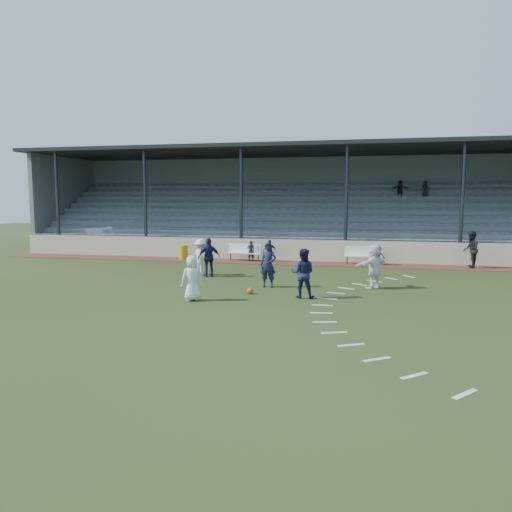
{
  "coord_description": "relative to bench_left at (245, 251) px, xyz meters",
  "views": [
    {
      "loc": [
        4.35,
        -16.4,
        3.58
      ],
      "look_at": [
        0.0,
        2.5,
        1.3
      ],
      "focal_mm": 35.0,
      "sensor_mm": 36.0,
      "label": 1
    }
  ],
  "objects": [
    {
      "name": "retaining_wall",
      "position": [
        2.58,
        0.68,
        0.02
      ],
      "size": [
        34.0,
        0.18,
        1.2
      ],
      "primitive_type": "cube",
      "color": "beige",
      "rests_on": "ground"
    },
    {
      "name": "player_white_wing",
      "position": [
        -0.7,
        -5.53,
        0.25
      ],
      "size": [
        1.24,
        1.0,
        1.68
      ],
      "primitive_type": "imported",
      "rotation": [
        0.0,
        0.0,
        2.74
      ],
      "color": "white",
      "rests_on": "ground"
    },
    {
      "name": "bench_right",
      "position": [
        6.59,
        -0.03,
        0.0
      ],
      "size": [
        2.02,
        0.54,
        0.95
      ],
      "rotation": [
        0.0,
        0.0,
        -0.04
      ],
      "color": "white",
      "rests_on": "cinder_track"
    },
    {
      "name": "player_navy_lead",
      "position": [
        2.98,
        -7.93,
        0.32
      ],
      "size": [
        0.68,
        0.47,
        1.8
      ],
      "primitive_type": "imported",
      "rotation": [
        0.0,
        0.0,
        -0.06
      ],
      "color": "#16193C",
      "rests_on": "ground"
    },
    {
      "name": "football",
      "position": [
        2.61,
        -9.47,
        -0.46
      ],
      "size": [
        0.24,
        0.24,
        0.24
      ],
      "primitive_type": "sphere",
      "color": "#D3600C",
      "rests_on": "ground"
    },
    {
      "name": "player_navy_mid",
      "position": [
        4.61,
        -9.73,
        0.3
      ],
      "size": [
        0.88,
        0.69,
        1.77
      ],
      "primitive_type": "imported",
      "rotation": [
        0.0,
        0.0,
        3.16
      ],
      "color": "#16193C",
      "rests_on": "ground"
    },
    {
      "name": "bench_left",
      "position": [
        0.0,
        0.0,
        0.0
      ],
      "size": [
        2.04,
        0.76,
        0.95
      ],
      "rotation": [
        0.0,
        0.0,
        -0.16
      ],
      "color": "white",
      "rests_on": "cinder_track"
    },
    {
      "name": "sub_right",
      "position": [
        7.39,
        -0.26,
        -0.07
      ],
      "size": [
        0.67,
        0.42,
        0.99
      ],
      "primitive_type": "imported",
      "rotation": [
        0.0,
        0.0,
        3.06
      ],
      "color": "black",
      "rests_on": "cinder_track"
    },
    {
      "name": "cinder_track",
      "position": [
        2.58,
        -0.37,
        -0.57
      ],
      "size": [
        34.0,
        2.0,
        0.02
      ],
      "primitive_type": "cube",
      "color": "#522921",
      "rests_on": "ground"
    },
    {
      "name": "grandstand",
      "position": [
        2.58,
        5.39,
        1.62
      ],
      "size": [
        34.6,
        9.0,
        6.61
      ],
      "color": "slate",
      "rests_on": "ground"
    },
    {
      "name": "trash_bin",
      "position": [
        -3.57,
        -0.34,
        -0.15
      ],
      "size": [
        0.51,
        0.51,
        0.82
      ],
      "primitive_type": "cylinder",
      "color": "gold",
      "rests_on": "cinder_track"
    },
    {
      "name": "player_white_lead",
      "position": [
        0.93,
        -11.09,
        0.21
      ],
      "size": [
        0.92,
        0.86,
        1.59
      ],
      "primitive_type": "imported",
      "rotation": [
        0.0,
        0.0,
        3.76
      ],
      "color": "white",
      "rests_on": "ground"
    },
    {
      "name": "penalty_arc",
      "position": [
        6.7,
        -10.87,
        -0.58
      ],
      "size": [
        3.89,
        14.63,
        0.01
      ],
      "color": "silver",
      "rests_on": "ground"
    },
    {
      "name": "player_navy_wing",
      "position": [
        -0.17,
        -5.91,
        0.3
      ],
      "size": [
        1.1,
        0.92,
        1.77
      ],
      "primitive_type": "imported",
      "rotation": [
        0.0,
        0.0,
        3.71
      ],
      "color": "#16193C",
      "rests_on": "ground"
    },
    {
      "name": "sub_left_far",
      "position": [
        1.52,
        -0.32,
        0.05
      ],
      "size": [
        0.76,
        0.41,
        1.23
      ],
      "primitive_type": "imported",
      "rotation": [
        0.0,
        0.0,
        3.3
      ],
      "color": "black",
      "rests_on": "cinder_track"
    },
    {
      "name": "sub_left_near",
      "position": [
        0.4,
        -0.19,
        0.01
      ],
      "size": [
        0.48,
        0.4,
        1.14
      ],
      "primitive_type": "imported",
      "rotation": [
        0.0,
        0.0,
        3.49
      ],
      "color": "black",
      "rests_on": "cinder_track"
    },
    {
      "name": "official",
      "position": [
        11.94,
        -0.27,
        0.37
      ],
      "size": [
        0.81,
        0.98,
        1.87
      ],
      "primitive_type": "imported",
      "rotation": [
        0.0,
        0.0,
        4.6
      ],
      "color": "black",
      "rests_on": "cinder_track"
    },
    {
      "name": "player_white_back",
      "position": [
        7.1,
        -7.2,
        0.3
      ],
      "size": [
        1.47,
        1.59,
        1.78
      ],
      "primitive_type": "imported",
      "rotation": [
        0.0,
        0.0,
        4.0
      ],
      "color": "white",
      "rests_on": "ground"
    },
    {
      "name": "ground",
      "position": [
        2.58,
        -10.87,
        -0.58
      ],
      "size": [
        90.0,
        90.0,
        0.0
      ],
      "primitive_type": "plane",
      "color": "#293816",
      "rests_on": "ground"
    }
  ]
}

